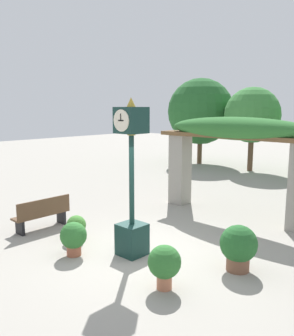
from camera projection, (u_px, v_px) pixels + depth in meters
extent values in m
plane|color=gray|center=(140.00, 254.00, 8.25)|extent=(60.00, 60.00, 0.00)
cube|color=#14332D|center=(132.00, 239.00, 8.16)|extent=(0.58, 0.58, 0.73)
cylinder|color=#14332D|center=(132.00, 180.00, 7.93)|extent=(0.12, 0.12, 2.02)
cylinder|color=gold|center=(131.00, 134.00, 7.76)|extent=(0.18, 0.18, 0.04)
cube|color=#14332D|center=(131.00, 120.00, 7.71)|extent=(0.57, 0.57, 0.57)
cylinder|color=beige|center=(121.00, 121.00, 7.50)|extent=(0.47, 0.02, 0.47)
cylinder|color=beige|center=(141.00, 120.00, 7.92)|extent=(0.47, 0.02, 0.47)
cube|color=black|center=(121.00, 121.00, 7.49)|extent=(0.16, 0.01, 0.02)
cube|color=black|center=(121.00, 117.00, 7.48)|extent=(0.02, 0.01, 0.15)
cone|color=gold|center=(131.00, 102.00, 7.65)|extent=(0.20, 0.20, 0.21)
cube|color=gray|center=(180.00, 170.00, 12.44)|extent=(0.58, 0.58, 2.43)
cube|color=brown|center=(230.00, 137.00, 10.60)|extent=(5.36, 0.14, 0.13)
cube|color=brown|center=(233.00, 136.00, 10.74)|extent=(5.36, 0.14, 0.13)
cube|color=brown|center=(236.00, 136.00, 10.88)|extent=(5.36, 0.14, 0.13)
cube|color=brown|center=(240.00, 136.00, 11.02)|extent=(5.36, 0.14, 0.13)
ellipsoid|color=#2D6B2D|center=(235.00, 128.00, 10.77)|extent=(4.68, 1.18, 0.70)
cylinder|color=brown|center=(77.00, 236.00, 9.06)|extent=(0.32, 0.32, 0.22)
sphere|color=#427F33|center=(76.00, 225.00, 9.01)|extent=(0.50, 0.50, 0.50)
cylinder|color=#B26B4C|center=(164.00, 281.00, 6.64)|extent=(0.29, 0.29, 0.29)
sphere|color=#2D6B2D|center=(164.00, 262.00, 6.58)|extent=(0.63, 0.63, 0.63)
cylinder|color=brown|center=(238.00, 264.00, 7.39)|extent=(0.47, 0.47, 0.29)
sphere|color=#235B28|center=(239.00, 244.00, 7.32)|extent=(0.78, 0.78, 0.78)
cylinder|color=#9E563D|center=(74.00, 250.00, 8.15)|extent=(0.33, 0.33, 0.25)
sphere|color=#2D6B2D|center=(73.00, 235.00, 8.09)|extent=(0.61, 0.61, 0.61)
cube|color=brown|center=(41.00, 214.00, 9.90)|extent=(0.42, 1.60, 0.05)
cube|color=brown|center=(44.00, 207.00, 9.73)|extent=(0.04, 1.60, 0.45)
cube|color=black|center=(61.00, 217.00, 10.40)|extent=(0.38, 0.08, 0.39)
cube|color=black|center=(20.00, 227.00, 9.48)|extent=(0.38, 0.08, 0.39)
cylinder|color=brown|center=(200.00, 149.00, 21.54)|extent=(0.28, 0.28, 1.78)
sphere|color=#235B28|center=(201.00, 111.00, 21.16)|extent=(3.91, 3.91, 3.91)
cylinder|color=brown|center=(250.00, 153.00, 19.06)|extent=(0.28, 0.28, 1.95)
sphere|color=#387A38|center=(252.00, 115.00, 18.72)|extent=(2.93, 2.93, 2.93)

